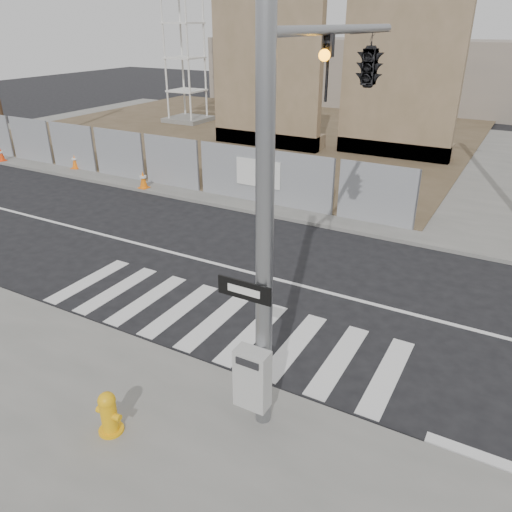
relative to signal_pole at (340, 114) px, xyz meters
The scene contains 11 objects.
ground 5.77m from the signal_pole, 140.66° to the left, with size 100.00×100.00×0.00m, color black.
sidewalk_far 16.91m from the signal_pole, 98.84° to the left, with size 50.00×20.00×0.12m, color slate.
signal_pole is the anchor object (origin of this frame).
chain_link_fence 14.80m from the signal_pole, 150.58° to the left, with size 24.60×0.04×2.00m, color gray.
concrete_wall_left 17.92m from the signal_pole, 122.11° to the left, with size 6.00×1.30×8.00m.
concrete_wall_right 16.46m from the signal_pole, 100.52° to the left, with size 5.50×1.30×8.00m.
fire_hydrant 6.35m from the signal_pole, 115.82° to the right, with size 0.48×0.45×0.78m.
traffic_cone_a 20.68m from the signal_pole, 161.95° to the left, with size 0.40×0.40×0.66m.
traffic_cone_b 17.19m from the signal_pole, 154.95° to the left, with size 0.42×0.42×0.69m.
traffic_cone_c 12.86m from the signal_pole, 148.86° to the left, with size 0.39×0.39×0.72m.
traffic_cone_d 10.43m from the signal_pole, 127.58° to the left, with size 0.39×0.39×0.74m.
Camera 1 is at (5.56, -10.52, 6.24)m, focal length 35.00 mm.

